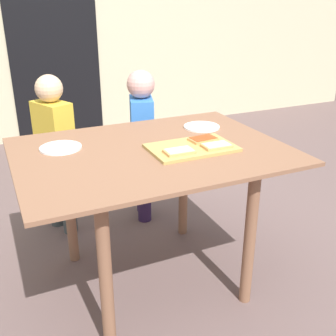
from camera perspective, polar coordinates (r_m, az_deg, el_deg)
name	(u,v)px	position (r m, az deg, el deg)	size (l,w,h in m)	color
ground_plane	(153,277)	(2.32, -2.04, -15.00)	(16.00, 16.00, 0.00)	#66514F
house_wall_back	(45,11)	(4.53, -16.82, 20.20)	(8.00, 0.20, 2.57)	beige
house_door	(54,42)	(4.45, -15.66, 16.58)	(0.90, 0.02, 2.00)	black
dining_table	(152,172)	(2.00, -2.29, -0.55)	(1.27, 0.94, 0.75)	brown
cutting_board	(192,148)	(1.95, 3.31, 2.84)	(0.41, 0.26, 0.02)	tan
pizza_slice_near_right	(217,146)	(1.95, 6.79, 3.12)	(0.14, 0.09, 0.02)	#E49E5C
pizza_slice_far_right	(203,139)	(2.03, 4.92, 4.04)	(0.14, 0.10, 0.02)	#E49E5C
pizza_slice_near_left	(179,151)	(1.86, 1.57, 2.35)	(0.14, 0.09, 0.02)	#E49E5C
plate_white_left	(61,148)	(2.02, -14.74, 2.76)	(0.20, 0.20, 0.01)	white
plate_white_right	(202,127)	(2.29, 4.71, 5.75)	(0.20, 0.20, 0.01)	white
child_left	(55,146)	(2.60, -15.42, 2.98)	(0.23, 0.28, 1.01)	#404747
child_right	(142,136)	(2.68, -3.63, 4.42)	(0.20, 0.27, 1.01)	#311F45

